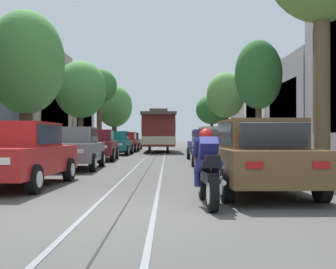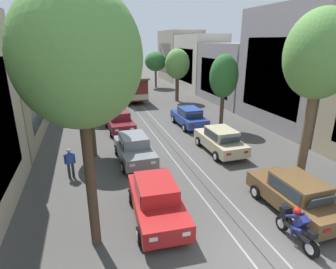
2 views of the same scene
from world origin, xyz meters
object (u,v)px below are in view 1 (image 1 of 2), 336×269
(parked_car_teal_fourth_left, at_px, (118,143))
(parked_car_maroon_mid_left, at_px, (100,145))
(motorcycle_with_rider, at_px, (209,169))
(parked_car_red_fifth_left, at_px, (128,142))
(parked_car_blue_mid_right, at_px, (210,145))
(fire_hydrant, at_px, (335,174))
(parked_car_beige_second_right, at_px, (222,148))
(street_tree_kerb_right_fourth, at_px, (214,110))
(street_tree_kerb_left_far, at_px, (116,107))
(street_tree_kerb_left_mid, at_px, (83,90))
(parked_car_black_sixth_left, at_px, (133,141))
(parked_car_red_near_left, at_px, (21,154))
(pedestrian_on_right_pavement, at_px, (52,141))
(cable_car_trolley, at_px, (161,131))
(street_tree_kerb_left_second, at_px, (28,64))
(parked_car_brown_near_right, at_px, (260,156))
(street_tree_kerb_left_fourth, at_px, (101,87))
(parked_car_grey_second_left, at_px, (76,148))
(street_tree_kerb_right_second, at_px, (261,76))
(street_tree_kerb_right_mid, at_px, (228,96))

(parked_car_teal_fourth_left, bearing_deg, parked_car_maroon_mid_left, -91.57)
(motorcycle_with_rider, bearing_deg, parked_car_red_fifth_left, 98.60)
(parked_car_blue_mid_right, distance_m, fire_hydrant, 12.69)
(parked_car_beige_second_right, xyz_separation_m, street_tree_kerb_right_fourth, (2.33, 26.10, 3.04))
(parked_car_blue_mid_right, relative_size, street_tree_kerb_left_far, 0.67)
(fire_hydrant, bearing_deg, motorcycle_with_rider, -149.73)
(street_tree_kerb_left_mid, bearing_deg, motorcycle_with_rider, -72.43)
(parked_car_teal_fourth_left, xyz_separation_m, parked_car_black_sixth_left, (-0.07, 11.94, 0.00))
(parked_car_red_near_left, height_order, pedestrian_on_right_pavement, pedestrian_on_right_pavement)
(parked_car_maroon_mid_left, bearing_deg, street_tree_kerb_right_fourth, 68.13)
(parked_car_teal_fourth_left, xyz_separation_m, street_tree_kerb_left_far, (-2.12, 15.88, 3.54))
(cable_car_trolley, bearing_deg, street_tree_kerb_left_second, -107.39)
(parked_car_brown_near_right, bearing_deg, street_tree_kerb_left_fourth, 105.93)
(parked_car_grey_second_left, height_order, parked_car_blue_mid_right, same)
(parked_car_teal_fourth_left, xyz_separation_m, pedestrian_on_right_pavement, (-5.03, 2.00, 0.09))
(parked_car_maroon_mid_left, distance_m, motorcycle_with_rider, 15.37)
(street_tree_kerb_left_second, distance_m, street_tree_kerb_left_fourth, 18.56)
(cable_car_trolley, bearing_deg, street_tree_kerb_left_far, 114.51)
(parked_car_grey_second_left, xyz_separation_m, street_tree_kerb_right_second, (7.89, 4.38, 3.35))
(street_tree_kerb_left_fourth, bearing_deg, parked_car_blue_mid_right, -61.54)
(parked_car_brown_near_right, xyz_separation_m, street_tree_kerb_right_second, (2.40, 11.42, 3.35))
(parked_car_maroon_mid_left, xyz_separation_m, parked_car_blue_mid_right, (5.70, -0.47, 0.00))
(street_tree_kerb_right_second, height_order, street_tree_kerb_right_fourth, street_tree_kerb_right_second)
(parked_car_grey_second_left, bearing_deg, street_tree_kerb_right_second, 29.03)
(parked_car_blue_mid_right, distance_m, street_tree_kerb_right_mid, 10.73)
(parked_car_red_near_left, bearing_deg, street_tree_kerb_left_far, 93.23)
(parked_car_beige_second_right, xyz_separation_m, cable_car_trolley, (-2.71, 18.24, 0.86))
(fire_hydrant, bearing_deg, street_tree_kerb_left_mid, 116.74)
(parked_car_blue_mid_right, distance_m, street_tree_kerb_right_fourth, 20.63)
(parked_car_brown_near_right, relative_size, fire_hydrant, 5.23)
(street_tree_kerb_left_fourth, distance_m, fire_hydrant, 29.08)
(street_tree_kerb_right_mid, bearing_deg, parked_car_blue_mid_right, -102.63)
(parked_car_brown_near_right, distance_m, parked_car_beige_second_right, 6.85)
(street_tree_kerb_left_mid, bearing_deg, parked_car_grey_second_left, -79.66)
(parked_car_grey_second_left, distance_m, street_tree_kerb_right_fourth, 27.24)
(parked_car_red_near_left, xyz_separation_m, parked_car_teal_fourth_left, (0.17, 18.55, 0.00))
(parked_car_beige_second_right, relative_size, cable_car_trolley, 0.48)
(cable_car_trolley, distance_m, fire_hydrant, 25.41)
(street_tree_kerb_left_far, height_order, cable_car_trolley, street_tree_kerb_left_far)
(parked_car_beige_second_right, relative_size, street_tree_kerb_right_second, 0.75)
(pedestrian_on_right_pavement, bearing_deg, street_tree_kerb_left_fourth, 63.05)
(parked_car_blue_mid_right, height_order, cable_car_trolley, cable_car_trolley)
(parked_car_red_fifth_left, height_order, motorcycle_with_rider, parked_car_red_fifth_left)
(parked_car_teal_fourth_left, relative_size, street_tree_kerb_right_second, 0.75)
(parked_car_teal_fourth_left, height_order, parked_car_black_sixth_left, same)
(street_tree_kerb_left_mid, bearing_deg, street_tree_kerb_left_fourth, 91.38)
(street_tree_kerb_right_second, bearing_deg, fire_hydrant, -93.91)
(parked_car_red_fifth_left, relative_size, fire_hydrant, 5.23)
(motorcycle_with_rider, bearing_deg, street_tree_kerb_right_fourth, 84.06)
(parked_car_red_near_left, relative_size, parked_car_black_sixth_left, 1.01)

